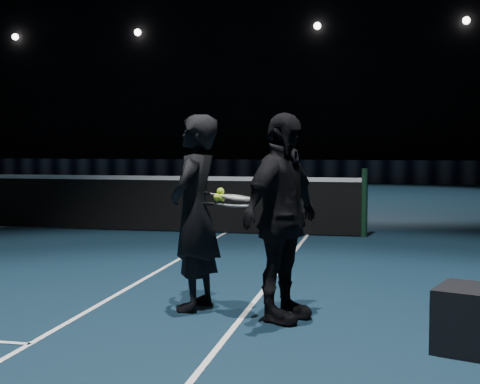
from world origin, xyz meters
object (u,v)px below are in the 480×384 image
Objects in this scene: player_a at (195,213)px; racket_lower at (239,205)px; player_b at (282,217)px; tennis_balls at (220,196)px; racket_upper at (236,198)px.

player_a reaches higher than racket_lower.
tennis_balls is at bearing 97.17° from player_b.
racket_upper is (-0.04, 0.05, 0.06)m from racket_lower.
racket_lower is at bearing -17.67° from tennis_balls.
player_b reaches higher than tennis_balls.
racket_upper is at bearing 92.57° from player_b.
player_a is at bearing -178.29° from racket_upper.
player_a is at bearing 97.65° from player_b.
player_a is 14.50× the size of tennis_balls.
tennis_balls is (-0.19, 0.06, 0.07)m from racket_lower.
player_a and player_b have the same top height.
racket_lower is at bearing 97.65° from player_b.
racket_lower is 0.21m from tennis_balls.
player_b is at bearing -9.08° from racket_upper.
racket_lower is 0.09m from racket_upper.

